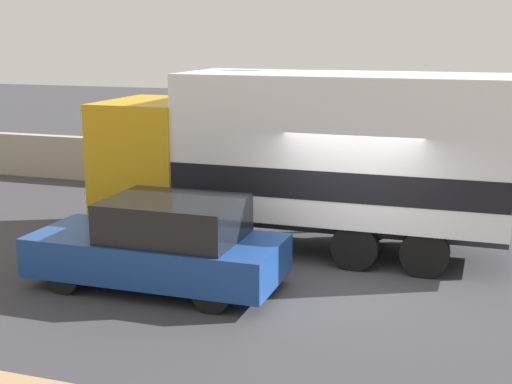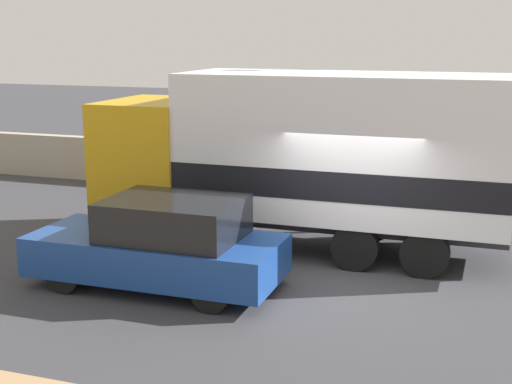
% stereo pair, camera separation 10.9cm
% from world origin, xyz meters
% --- Properties ---
extents(ground_plane, '(80.00, 80.00, 0.00)m').
position_xyz_m(ground_plane, '(0.00, 0.00, 0.00)').
color(ground_plane, '#38383D').
extents(stone_wall_backdrop, '(60.00, 0.35, 1.26)m').
position_xyz_m(stone_wall_backdrop, '(0.00, 6.45, 0.63)').
color(stone_wall_backdrop, '#A39984').
rests_on(stone_wall_backdrop, ground_plane).
extents(box_truck, '(8.13, 2.49, 3.50)m').
position_xyz_m(box_truck, '(-1.16, 1.83, 1.89)').
color(box_truck, gold).
rests_on(box_truck, ground_plane).
extents(car_hatchback, '(4.28, 1.81, 1.56)m').
position_xyz_m(car_hatchback, '(-2.85, -1.16, 0.76)').
color(car_hatchback, navy).
rests_on(car_hatchback, ground_plane).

